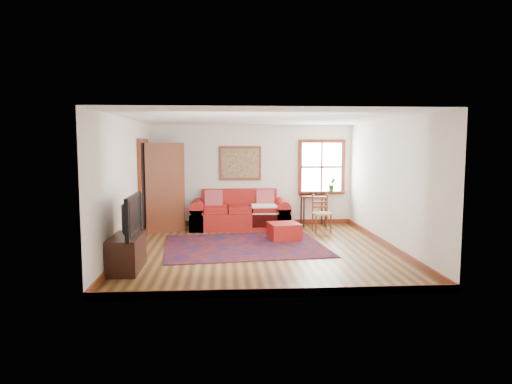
{
  "coord_description": "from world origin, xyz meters",
  "views": [
    {
      "loc": [
        -0.67,
        -8.58,
        2.02
      ],
      "look_at": [
        -0.05,
        0.6,
        1.05
      ],
      "focal_mm": 32.0,
      "sensor_mm": 36.0,
      "label": 1
    }
  ],
  "objects": [
    {
      "name": "candle_hurricane",
      "position": [
        -2.21,
        -0.93,
        0.64
      ],
      "size": [
        0.12,
        0.12,
        0.18
      ],
      "color": "silver",
      "rests_on": "media_cabinet"
    },
    {
      "name": "room_envelope",
      "position": [
        0.0,
        0.02,
        1.65
      ],
      "size": [
        5.04,
        5.54,
        2.52
      ],
      "color": "silver",
      "rests_on": "ground"
    },
    {
      "name": "red_leather_sofa",
      "position": [
        -0.32,
        2.29,
        0.31
      ],
      "size": [
        2.36,
        0.97,
        0.92
      ],
      "color": "maroon",
      "rests_on": "ground"
    },
    {
      "name": "framed_artwork",
      "position": [
        -0.3,
        2.71,
        1.55
      ],
      "size": [
        1.05,
        0.07,
        0.85
      ],
      "color": "maroon",
      "rests_on": "ground"
    },
    {
      "name": "side_table",
      "position": [
        1.51,
        2.51,
        0.63
      ],
      "size": [
        0.63,
        0.47,
        0.76
      ],
      "color": "black",
      "rests_on": "ground"
    },
    {
      "name": "persian_rug",
      "position": [
        -0.3,
        0.33,
        0.01
      ],
      "size": [
        3.35,
        2.8,
        0.02
      ],
      "primitive_type": "cube",
      "rotation": [
        0.0,
        0.0,
        0.11
      ],
      "color": "#59130C",
      "rests_on": "ground"
    },
    {
      "name": "media_cabinet",
      "position": [
        -2.26,
        -1.28,
        0.28
      ],
      "size": [
        0.46,
        1.02,
        0.56
      ],
      "primitive_type": "cube",
      "color": "black",
      "rests_on": "ground"
    },
    {
      "name": "ladder_back_chair",
      "position": [
        1.54,
        1.71,
        0.47
      ],
      "size": [
        0.42,
        0.41,
        0.87
      ],
      "color": "tan",
      "rests_on": "ground"
    },
    {
      "name": "window",
      "position": [
        1.78,
        2.7,
        1.31
      ],
      "size": [
        1.18,
        0.2,
        1.38
      ],
      "color": "white",
      "rests_on": "ground"
    },
    {
      "name": "television",
      "position": [
        -2.24,
        -1.3,
        0.89
      ],
      "size": [
        0.15,
        1.16,
        0.67
      ],
      "primitive_type": "imported",
      "rotation": [
        0.0,
        0.0,
        1.57
      ],
      "color": "black",
      "rests_on": "media_cabinet"
    },
    {
      "name": "ground",
      "position": [
        0.0,
        0.0,
        0.0
      ],
      "size": [
        5.5,
        5.5,
        0.0
      ],
      "primitive_type": "plane",
      "color": "#402611",
      "rests_on": "ground"
    },
    {
      "name": "doorway",
      "position": [
        -2.21,
        1.78,
        1.07
      ],
      "size": [
        0.89,
        1.08,
        2.14
      ],
      "color": "black",
      "rests_on": "ground"
    },
    {
      "name": "red_ottoman",
      "position": [
        0.58,
        0.91,
        0.18
      ],
      "size": [
        0.71,
        0.71,
        0.35
      ],
      "primitive_type": "cube",
      "rotation": [
        0.0,
        0.0,
        0.16
      ],
      "color": "maroon",
      "rests_on": "ground"
    }
  ]
}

